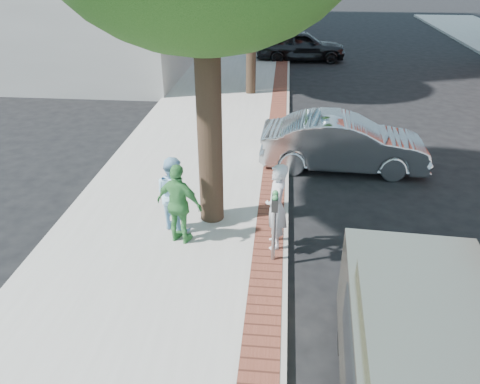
# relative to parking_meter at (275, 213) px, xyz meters

# --- Properties ---
(ground) EXTENTS (120.00, 120.00, 0.00)m
(ground) POSITION_rel_parking_meter_xyz_m (-0.81, -0.42, -1.21)
(ground) COLOR black
(ground) RESTS_ON ground
(sidewalk) EXTENTS (5.00, 60.00, 0.15)m
(sidewalk) POSITION_rel_parking_meter_xyz_m (-2.31, 7.58, -1.13)
(sidewalk) COLOR #9E9991
(sidewalk) RESTS_ON ground
(brick_strip) EXTENTS (0.60, 60.00, 0.01)m
(brick_strip) POSITION_rel_parking_meter_xyz_m (-0.11, 7.58, -1.05)
(brick_strip) COLOR brown
(brick_strip) RESTS_ON sidewalk
(curb) EXTENTS (0.10, 60.00, 0.15)m
(curb) POSITION_rel_parking_meter_xyz_m (0.24, 7.58, -1.13)
(curb) COLOR gray
(curb) RESTS_ON ground
(office_base) EXTENTS (18.20, 22.20, 4.00)m
(office_base) POSITION_rel_parking_meter_xyz_m (-13.81, 21.58, 0.79)
(office_base) COLOR gray
(office_base) RESTS_ON ground
(signal_near) EXTENTS (0.70, 0.15, 3.80)m
(signal_near) POSITION_rel_parking_meter_xyz_m (0.09, 21.58, 1.05)
(signal_near) COLOR black
(signal_near) RESTS_ON ground
(parking_meter) EXTENTS (0.12, 0.32, 1.47)m
(parking_meter) POSITION_rel_parking_meter_xyz_m (0.00, 0.00, 0.00)
(parking_meter) COLOR gray
(parking_meter) RESTS_ON sidewalk
(person_gray) EXTENTS (0.49, 0.69, 1.79)m
(person_gray) POSITION_rel_parking_meter_xyz_m (0.02, 0.51, -0.16)
(person_gray) COLOR #BBBBC0
(person_gray) RESTS_ON sidewalk
(person_officer) EXTENTS (1.01, 0.97, 1.64)m
(person_officer) POSITION_rel_parking_meter_xyz_m (-2.14, 1.00, -0.23)
(person_officer) COLOR #99CBED
(person_officer) RESTS_ON sidewalk
(person_green) EXTENTS (1.08, 0.72, 1.71)m
(person_green) POSITION_rel_parking_meter_xyz_m (-1.90, 0.49, -0.20)
(person_green) COLOR #439349
(person_green) RESTS_ON sidewalk
(sedan_silver) EXTENTS (4.57, 1.73, 1.49)m
(sedan_silver) POSITION_rel_parking_meter_xyz_m (1.77, 4.78, -0.46)
(sedan_silver) COLOR #A5A8AC
(sedan_silver) RESTS_ON ground
(bg_car) EXTENTS (4.90, 2.35, 1.62)m
(bg_car) POSITION_rel_parking_meter_xyz_m (0.84, 18.59, -0.40)
(bg_car) COLOR black
(bg_car) RESTS_ON ground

